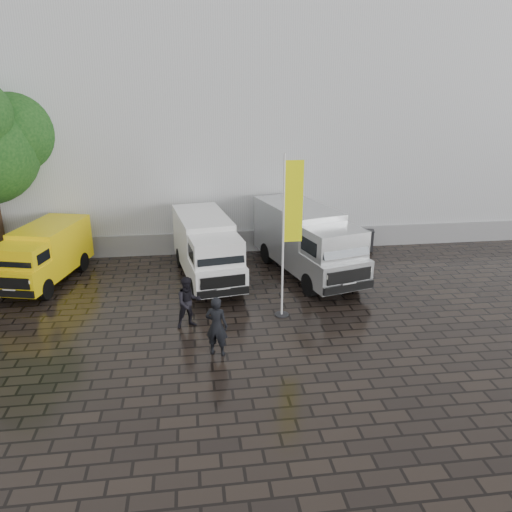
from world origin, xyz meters
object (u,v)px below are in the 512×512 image
Objects in this scene: van_white at (207,249)px; person_front at (217,326)px; van_yellow at (44,256)px; van_silver at (307,243)px; flagpole at (289,228)px; wheelie_bin at (367,240)px; person_tent at (189,302)px.

van_white is 6.11m from person_front.
van_yellow is 10.63m from van_silver.
person_front is (-4.11, -6.05, -0.46)m from van_silver.
flagpole is 4.12m from person_front.
van_silver is at bearing -128.13° from wheelie_bin.
flagpole is at bearing -10.10° from van_yellow.
van_yellow is at bearing -156.15° from wheelie_bin.
flagpole reaches higher than person_tent.
van_silver reaches higher than van_white.
van_silver is 1.14× the size of flagpole.
van_yellow is 9.23m from person_front.
person_front is at bearing -98.59° from van_white.
wheelie_bin is 0.54× the size of person_front.
van_silver is 7.33m from person_front.
van_yellow is at bearing 123.86° from person_tent.
flagpole is at bearing -113.55° from wheelie_bin.
van_white is at bearing 164.06° from van_silver.
flagpole is at bearing -64.44° from van_white.
van_white reaches higher than person_tent.
van_yellow is 2.76× the size of person_tent.
van_yellow is 0.76× the size of van_silver.
van_yellow is at bearing 155.01° from flagpole.
van_white reaches higher than van_yellow.
van_white is at bearing -68.03° from person_front.
flagpole reaches higher than van_white.
van_silver is (10.62, -0.50, 0.27)m from van_yellow.
wheelie_bin is (3.59, 2.68, -0.88)m from van_silver.
flagpole reaches higher than van_yellow.
van_silver is at bearing -102.58° from person_front.
van_silver reaches higher than person_tent.
person_front is (-2.57, -2.32, -2.24)m from flagpole.
van_white is 3.12× the size of person_front.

